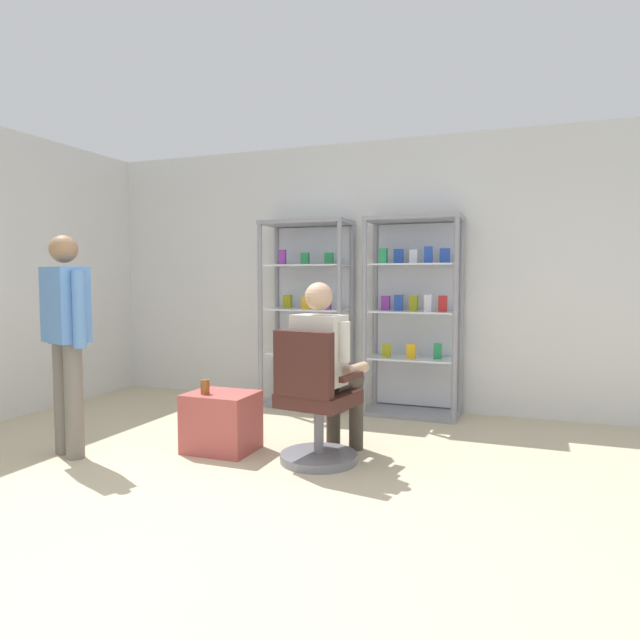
% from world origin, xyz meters
% --- Properties ---
extents(ground_plane, '(7.20, 7.20, 0.00)m').
position_xyz_m(ground_plane, '(0.00, 0.00, 0.00)').
color(ground_plane, '#C6B793').
extents(back_wall, '(6.00, 0.10, 2.70)m').
position_xyz_m(back_wall, '(0.00, 3.00, 1.35)').
color(back_wall, silver).
rests_on(back_wall, ground).
extents(display_cabinet_left, '(0.90, 0.45, 1.90)m').
position_xyz_m(display_cabinet_left, '(-0.55, 2.76, 0.96)').
color(display_cabinet_left, gray).
rests_on(display_cabinet_left, ground).
extents(display_cabinet_right, '(0.90, 0.45, 1.90)m').
position_xyz_m(display_cabinet_right, '(0.55, 2.76, 0.97)').
color(display_cabinet_right, gray).
rests_on(display_cabinet_right, ground).
extents(office_chair, '(0.60, 0.56, 0.96)m').
position_xyz_m(office_chair, '(0.20, 1.02, 0.39)').
color(office_chair, slate).
rests_on(office_chair, ground).
extents(seated_shopkeeper, '(0.53, 0.60, 1.29)m').
position_xyz_m(seated_shopkeeper, '(0.23, 1.18, 0.71)').
color(seated_shopkeeper, '#3F382D').
rests_on(seated_shopkeeper, ground).
extents(storage_crate, '(0.51, 0.41, 0.45)m').
position_xyz_m(storage_crate, '(-0.58, 1.06, 0.22)').
color(storage_crate, '#B24C47').
rests_on(storage_crate, ground).
extents(tea_glass, '(0.07, 0.07, 0.11)m').
position_xyz_m(tea_glass, '(-0.67, 0.97, 0.50)').
color(tea_glass, brown).
rests_on(tea_glass, storage_crate).
extents(standing_customer, '(0.49, 0.33, 1.63)m').
position_xyz_m(standing_customer, '(-1.57, 0.55, 0.93)').
color(standing_customer, slate).
rests_on(standing_customer, ground).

